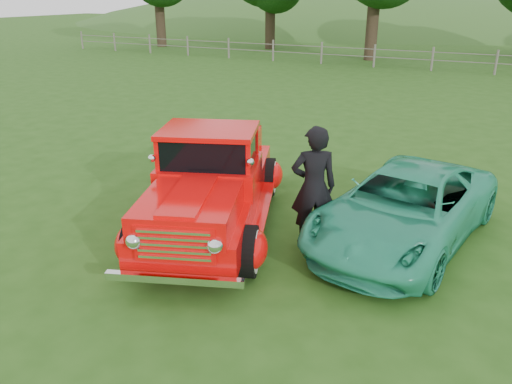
% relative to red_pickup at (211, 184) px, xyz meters
% --- Properties ---
extents(ground, '(140.00, 140.00, 0.00)m').
position_rel_red_pickup_xyz_m(ground, '(0.58, -1.14, -0.80)').
color(ground, '#254D14').
rests_on(ground, ground).
extents(distant_hills, '(116.00, 60.00, 18.00)m').
position_rel_red_pickup_xyz_m(distant_hills, '(-3.51, 58.32, -5.34)').
color(distant_hills, '#305A21').
rests_on(distant_hills, ground).
extents(fence_line, '(48.00, 0.12, 1.20)m').
position_rel_red_pickup_xyz_m(fence_line, '(0.58, 20.86, -0.19)').
color(fence_line, '#696559').
rests_on(fence_line, ground).
extents(red_pickup, '(3.39, 5.28, 1.78)m').
position_rel_red_pickup_xyz_m(red_pickup, '(0.00, 0.00, 0.00)').
color(red_pickup, black).
rests_on(red_pickup, ground).
extents(teal_sedan, '(2.73, 4.58, 1.19)m').
position_rel_red_pickup_xyz_m(teal_sedan, '(3.06, 0.92, -0.20)').
color(teal_sedan, '#28A379').
rests_on(teal_sedan, ground).
extents(man, '(0.86, 0.77, 1.97)m').
position_rel_red_pickup_xyz_m(man, '(1.76, 0.17, 0.19)').
color(man, black).
rests_on(man, ground).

